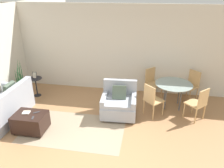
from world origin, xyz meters
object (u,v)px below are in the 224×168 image
Objects in this scene: dining_chair_near_left at (152,98)px; armchair at (119,103)px; book_stack at (26,112)px; picture_frame at (35,75)px; couch at (1,111)px; dining_table at (174,87)px; ottoman at (31,122)px; dining_chair_far_right at (192,83)px; dining_chair_near_right at (199,102)px; tv_remote_secondary at (33,118)px; potted_plant at (21,87)px; side_table at (36,84)px; dining_chair_far_left at (152,81)px; tv_remote_primary at (36,112)px.

armchair is at bearing -172.65° from dining_chair_near_left.
picture_frame reaches higher than book_stack.
couch is 4.62m from dining_table.
ottoman is (-1.97, -1.07, -0.10)m from armchair.
couch is 2.10× the size of dining_chair_far_right.
dining_chair_near_right is at bearing -90.00° from dining_chair_far_right.
dining_chair_far_right reaches higher than couch.
picture_frame reaches higher than tv_remote_secondary.
book_stack is 0.16× the size of potted_plant.
armchair is (2.92, 0.81, 0.04)m from couch.
armchair reaches higher than side_table.
side_table is at bearing 171.11° from dining_chair_near_left.
potted_plant is 1.34× the size of dining_chair_near_left.
tv_remote_secondary reaches higher than ottoman.
dining_table is at bearing 19.03° from couch.
potted_plant is 4.07m from dining_chair_near_left.
dining_chair_far_left is at bearing 135.00° from dining_table.
potted_plant is (-1.11, 1.61, -0.19)m from book_stack.
book_stack is 0.24m from tv_remote_primary.
potted_plant is 1.34× the size of dining_chair_near_right.
tv_remote_secondary is 4.06m from dining_chair_near_right.
side_table is at bearing -172.55° from dining_chair_far_right.
tv_remote_secondary is at bearing -149.78° from dining_table.
couch is 2.10× the size of dining_chair_far_left.
picture_frame is at bearing -172.55° from dining_chair_far_right.
tv_remote_primary reaches higher than ottoman.
tv_remote_primary is at bearing -149.79° from dining_chair_far_right.
dining_chair_near_left is at bearing 21.77° from tv_remote_primary.
book_stack is 1.32× the size of tv_remote_primary.
dining_chair_far_left is (3.77, 2.09, 0.22)m from couch.
dining_table is at bearing 1.27° from potted_plant.
dining_chair_near_right is (4.95, 0.91, 0.22)m from couch.
dining_table is at bearing 45.00° from dining_chair_near_left.
ottoman is 5.18× the size of tv_remote_primary.
tv_remote_secondary is at bearing -19.45° from couch.
dining_chair_far_left reaches higher than dining_table.
dining_chair_far_left reaches higher than ottoman.
dining_chair_near_left reaches higher than picture_frame.
tv_remote_primary is (0.13, 0.10, 0.22)m from ottoman.
ottoman is 2.06m from potted_plant.
tv_remote_primary is at bearing -158.23° from dining_chair_near_left.
couch is at bearing 165.90° from book_stack.
tv_remote_secondary is 0.16× the size of dining_chair_far_right.
dining_chair_far_right is at bearing 29.33° from book_stack.
dining_chair_far_right is (0.59, 0.59, -0.12)m from dining_table.
dining_table is 0.84m from dining_chair_near_right.
dining_chair_near_right is (4.10, 1.13, 0.05)m from book_stack.
couch is 1.10m from tv_remote_primary.
dining_chair_far_right reaches higher than book_stack.
potted_plant is at bearing 124.60° from book_stack.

